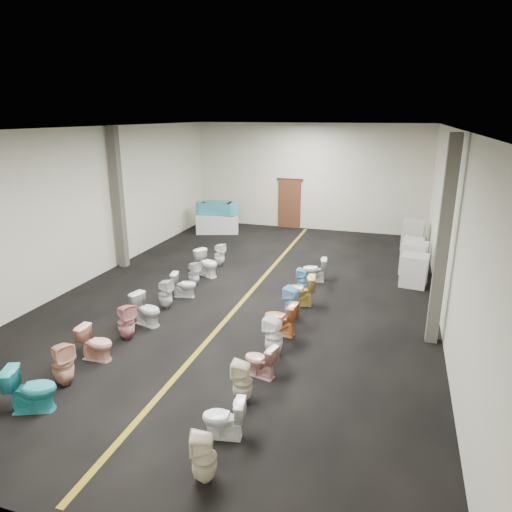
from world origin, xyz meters
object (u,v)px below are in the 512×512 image
object	(u,v)px
toilet_right_4	(274,336)
toilet_right_5	(280,318)
toilet_right_8	(303,281)
appliance_crate_d	(413,235)
toilet_left_7	(194,273)
toilet_left_5	(165,294)
toilet_left_2	(96,343)
bathtub	(217,208)
toilet_left_8	(207,263)
toilet_right_0	(204,458)
toilet_right_2	(243,382)
toilet_right_7	(299,290)
display_table	(218,223)
toilet_left_6	(184,285)
toilet_left_4	(147,310)
toilet_right_6	(292,303)
toilet_left_0	(32,389)
toilet_right_9	(314,270)
toilet_left_9	(219,255)
appliance_crate_a	(414,270)
toilet_left_3	(126,322)
appliance_crate_c	(413,249)
toilet_right_1	(224,418)
toilet_right_3	(260,360)
toilet_left_1	(63,364)
appliance_crate_b	(414,258)

from	to	relation	value
toilet_right_4	toilet_right_5	size ratio (longest dim) A/B	1.06
toilet_right_8	appliance_crate_d	bearing A→B (deg)	155.58
appliance_crate_d	toilet_left_7	size ratio (longest dim) A/B	1.52
appliance_crate_d	toilet_left_5	xyz separation A→B (m)	(-6.16, -7.68, -0.15)
toilet_left_5	toilet_left_2	bearing A→B (deg)	-176.60
bathtub	toilet_left_8	bearing A→B (deg)	-76.41
toilet_right_0	toilet_right_2	size ratio (longest dim) A/B	0.99
toilet_left_5	toilet_right_7	distance (m)	3.49
toilet_right_5	display_table	bearing A→B (deg)	-143.77
toilet_left_6	toilet_right_4	bearing A→B (deg)	-136.87
toilet_left_4	toilet_right_6	bearing A→B (deg)	-53.20
toilet_right_4	toilet_left_8	bearing A→B (deg)	-127.18
display_table	appliance_crate_d	world-z (taller)	appliance_crate_d
appliance_crate_d	toilet_right_6	bearing A→B (deg)	-111.38
toilet_right_4	display_table	bearing A→B (deg)	-137.30
toilet_right_0	toilet_left_5	bearing A→B (deg)	-165.79
toilet_left_0	toilet_right_0	xyz separation A→B (m)	(3.41, -0.58, -0.02)
toilet_right_7	toilet_right_9	size ratio (longest dim) A/B	1.13
toilet_right_7	toilet_right_9	bearing A→B (deg)	169.60
toilet_left_9	toilet_right_4	world-z (taller)	toilet_right_4
appliance_crate_a	toilet_left_0	bearing A→B (deg)	-127.16
appliance_crate_d	toilet_left_9	distance (m)	7.33
display_table	toilet_right_0	bearing A→B (deg)	-68.54
toilet_left_3	toilet_right_5	size ratio (longest dim) A/B	1.05
appliance_crate_c	toilet_right_0	bearing A→B (deg)	-103.94
appliance_crate_c	toilet_right_1	size ratio (longest dim) A/B	1.13
toilet_left_0	toilet_right_7	size ratio (longest dim) A/B	0.99
toilet_left_4	toilet_right_1	size ratio (longest dim) A/B	1.12
appliance_crate_c	toilet_left_9	world-z (taller)	appliance_crate_c
toilet_left_5	appliance_crate_c	bearing A→B (deg)	-39.32
toilet_right_1	toilet_right_4	bearing A→B (deg)	168.41
toilet_left_3	toilet_right_3	distance (m)	3.35
toilet_left_9	toilet_right_1	world-z (taller)	toilet_left_9
toilet_right_1	toilet_right_6	xyz separation A→B (m)	(0.02, 4.54, 0.07)
toilet_right_0	toilet_right_7	xyz separation A→B (m)	(-0.08, 6.35, 0.03)
appliance_crate_d	toilet_left_1	world-z (taller)	appliance_crate_d
toilet_left_2	toilet_left_9	world-z (taller)	toilet_left_9
appliance_crate_a	toilet_right_4	distance (m)	5.89
toilet_right_8	toilet_left_0	bearing A→B (deg)	-22.01
toilet_left_2	toilet_right_2	bearing A→B (deg)	-99.28
toilet_left_2	toilet_left_8	world-z (taller)	toilet_left_8
display_table	toilet_right_8	distance (m)	7.50
appliance_crate_b	toilet_right_7	size ratio (longest dim) A/B	1.21
bathtub	appliance_crate_a	bearing A→B (deg)	-32.87
toilet_left_0	toilet_right_1	distance (m)	3.35
toilet_left_3	toilet_left_6	world-z (taller)	toilet_left_3
bathtub	toilet_right_6	world-z (taller)	bathtub
toilet_right_2	display_table	bearing A→B (deg)	-160.72
toilet_left_1	appliance_crate_a	bearing A→B (deg)	-15.24
toilet_left_1	toilet_left_4	bearing A→B (deg)	21.88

